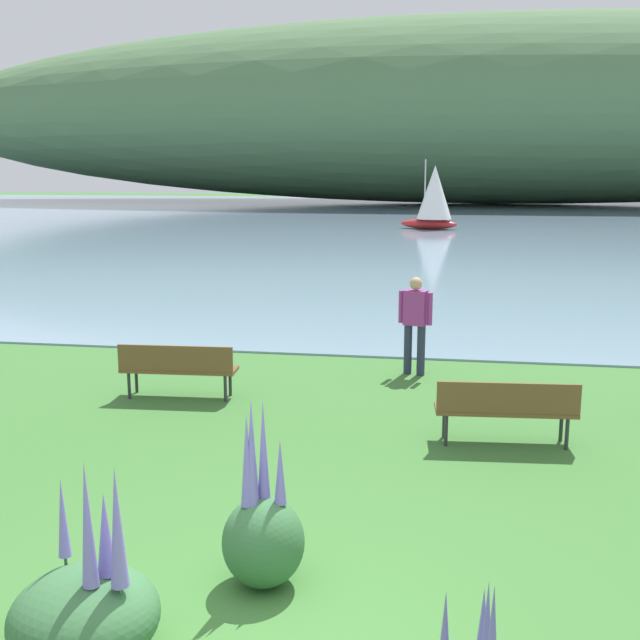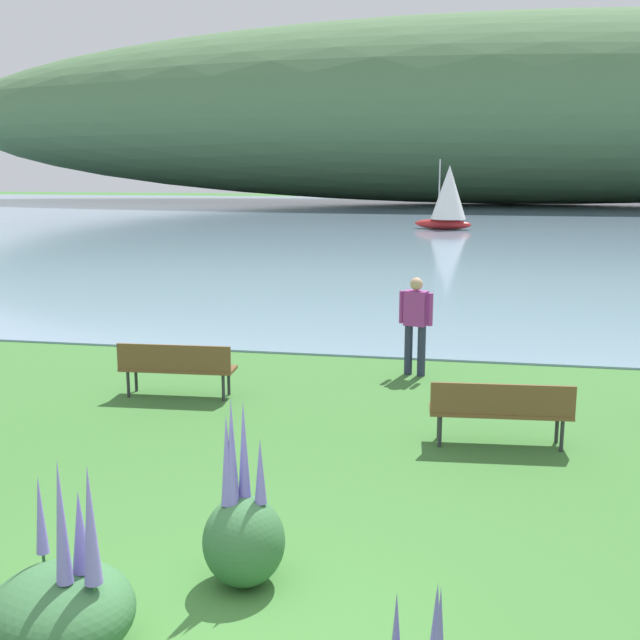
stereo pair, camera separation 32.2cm
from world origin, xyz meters
name	(u,v)px [view 1 (the left image)]	position (x,y,z in m)	size (l,w,h in m)	color
bay_water	(428,219)	(0.00, 49.18, 0.02)	(180.00, 80.00, 0.04)	#7A99B2
distant_hillside	(499,111)	(5.89, 73.83, 8.86)	(118.83, 28.00, 17.65)	#4C7047
park_bench_near_camera	(178,366)	(-2.70, 6.07, 0.52)	(1.82, 0.57, 0.88)	brown
park_bench_further_along	(506,407)	(2.19, 4.76, 0.52)	(1.83, 0.62, 0.88)	brown
person_at_shoreline	(415,319)	(0.87, 8.12, 0.98)	(0.59, 0.32, 1.71)	#282D47
echium_bush_closest_to_camera	(263,532)	(-0.11, 0.91, 0.49)	(0.71, 0.71, 1.68)	#386B3D
echium_bush_far_cluster	(86,612)	(-1.15, -0.30, 0.38)	(1.09, 1.09, 1.58)	#386B3D
sailboat_nearest_to_shore	(434,196)	(0.54, 40.33, 1.91)	(3.51, 2.49, 3.97)	#B22323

